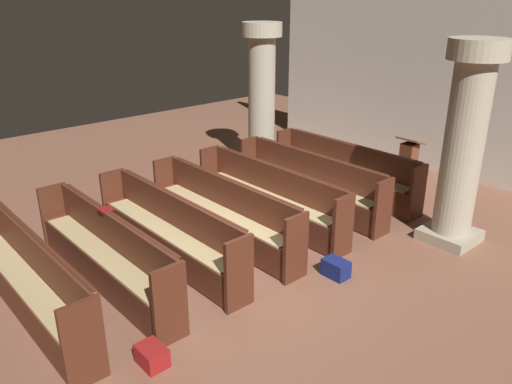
{
  "coord_description": "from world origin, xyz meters",
  "views": [
    {
      "loc": [
        5.0,
        -4.14,
        3.79
      ],
      "look_at": [
        -0.68,
        0.92,
        0.75
      ],
      "focal_mm": 35.56,
      "sensor_mm": 36.0,
      "label": 1
    }
  ],
  "objects_px": {
    "pew_row_6": "(28,277)",
    "pillar_aisle_side": "(464,142)",
    "pew_row_2": "(269,194)",
    "lectern": "(407,167)",
    "pew_row_3": "(223,210)",
    "kneeler_box_navy": "(336,268)",
    "kneeler_box_red": "(152,356)",
    "pillar_far_side": "(262,94)",
    "pew_row_0": "(344,168)",
    "pew_row_5": "(105,250)",
    "pew_row_1": "(309,180)",
    "pew_row_4": "(169,229)",
    "hymn_book": "(106,209)"
  },
  "relations": [
    {
      "from": "pew_row_6",
      "to": "pillar_aisle_side",
      "type": "bearing_deg",
      "value": 66.91
    },
    {
      "from": "pew_row_2",
      "to": "pew_row_6",
      "type": "bearing_deg",
      "value": -90.0
    },
    {
      "from": "pew_row_6",
      "to": "lectern",
      "type": "distance_m",
      "value": 7.29
    },
    {
      "from": "pew_row_3",
      "to": "kneeler_box_navy",
      "type": "height_order",
      "value": "pew_row_3"
    },
    {
      "from": "kneeler_box_red",
      "to": "lectern",
      "type": "bearing_deg",
      "value": 99.73
    },
    {
      "from": "pew_row_2",
      "to": "kneeler_box_navy",
      "type": "relative_size",
      "value": 9.19
    },
    {
      "from": "pew_row_3",
      "to": "pillar_far_side",
      "type": "relative_size",
      "value": 1.06
    },
    {
      "from": "kneeler_box_navy",
      "to": "kneeler_box_red",
      "type": "height_order",
      "value": "kneeler_box_navy"
    },
    {
      "from": "pew_row_0",
      "to": "pew_row_2",
      "type": "xyz_separation_m",
      "value": [
        0.0,
        -2.03,
        0.0
      ]
    },
    {
      "from": "pew_row_5",
      "to": "pew_row_0",
      "type": "bearing_deg",
      "value": 90.0
    },
    {
      "from": "pew_row_1",
      "to": "pew_row_3",
      "type": "height_order",
      "value": "same"
    },
    {
      "from": "pew_row_0",
      "to": "lectern",
      "type": "relative_size",
      "value": 3.09
    },
    {
      "from": "pew_row_1",
      "to": "pew_row_3",
      "type": "relative_size",
      "value": 1.0
    },
    {
      "from": "kneeler_box_red",
      "to": "pew_row_3",
      "type": "bearing_deg",
      "value": 126.91
    },
    {
      "from": "pew_row_5",
      "to": "lectern",
      "type": "xyz_separation_m",
      "value": [
        0.68,
        6.24,
        -0.07
      ]
    },
    {
      "from": "pew_row_2",
      "to": "pew_row_0",
      "type": "bearing_deg",
      "value": 90.0
    },
    {
      "from": "pew_row_0",
      "to": "pew_row_4",
      "type": "distance_m",
      "value": 4.06
    },
    {
      "from": "pew_row_2",
      "to": "pillar_aisle_side",
      "type": "bearing_deg",
      "value": 34.94
    },
    {
      "from": "pillar_aisle_side",
      "to": "kneeler_box_red",
      "type": "relative_size",
      "value": 9.0
    },
    {
      "from": "pillar_far_side",
      "to": "kneeler_box_navy",
      "type": "xyz_separation_m",
      "value": [
        4.37,
        -2.55,
        -1.53
      ]
    },
    {
      "from": "pew_row_6",
      "to": "hymn_book",
      "type": "xyz_separation_m",
      "value": [
        -0.22,
        1.2,
        0.48
      ]
    },
    {
      "from": "pew_row_4",
      "to": "pillar_far_side",
      "type": "xyz_separation_m",
      "value": [
        -2.41,
        4.05,
        1.13
      ]
    },
    {
      "from": "pew_row_2",
      "to": "kneeler_box_navy",
      "type": "height_order",
      "value": "pew_row_2"
    },
    {
      "from": "lectern",
      "to": "kneeler_box_red",
      "type": "height_order",
      "value": "lectern"
    },
    {
      "from": "pew_row_0",
      "to": "pew_row_3",
      "type": "distance_m",
      "value": 3.04
    },
    {
      "from": "hymn_book",
      "to": "kneeler_box_navy",
      "type": "height_order",
      "value": "hymn_book"
    },
    {
      "from": "pillar_far_side",
      "to": "pew_row_2",
      "type": "bearing_deg",
      "value": -39.93
    },
    {
      "from": "hymn_book",
      "to": "kneeler_box_red",
      "type": "relative_size",
      "value": 0.55
    },
    {
      "from": "pew_row_5",
      "to": "pew_row_6",
      "type": "height_order",
      "value": "same"
    },
    {
      "from": "pew_row_4",
      "to": "kneeler_box_navy",
      "type": "xyz_separation_m",
      "value": [
        1.96,
        1.49,
        -0.4
      ]
    },
    {
      "from": "pew_row_0",
      "to": "pillar_aisle_side",
      "type": "xyz_separation_m",
      "value": [
        2.46,
        -0.31,
        1.13
      ]
    },
    {
      "from": "pew_row_6",
      "to": "kneeler_box_red",
      "type": "distance_m",
      "value": 1.97
    },
    {
      "from": "pew_row_0",
      "to": "kneeler_box_red",
      "type": "height_order",
      "value": "pew_row_0"
    },
    {
      "from": "pew_row_4",
      "to": "hymn_book",
      "type": "distance_m",
      "value": 0.98
    },
    {
      "from": "pillar_aisle_side",
      "to": "pew_row_2",
      "type": "bearing_deg",
      "value": -145.06
    },
    {
      "from": "pew_row_3",
      "to": "pew_row_6",
      "type": "height_order",
      "value": "same"
    },
    {
      "from": "pew_row_1",
      "to": "pew_row_6",
      "type": "xyz_separation_m",
      "value": [
        0.0,
        -5.07,
        0.0
      ]
    },
    {
      "from": "pew_row_2",
      "to": "pew_row_5",
      "type": "height_order",
      "value": "same"
    },
    {
      "from": "pew_row_5",
      "to": "kneeler_box_red",
      "type": "xyz_separation_m",
      "value": [
        1.82,
        -0.39,
        -0.41
      ]
    },
    {
      "from": "pew_row_0",
      "to": "pillar_far_side",
      "type": "height_order",
      "value": "pillar_far_side"
    },
    {
      "from": "pew_row_3",
      "to": "pew_row_5",
      "type": "relative_size",
      "value": 1.0
    },
    {
      "from": "pew_row_1",
      "to": "pew_row_5",
      "type": "bearing_deg",
      "value": -90.0
    },
    {
      "from": "pew_row_1",
      "to": "pew_row_2",
      "type": "relative_size",
      "value": 1.0
    },
    {
      "from": "pew_row_1",
      "to": "pew_row_4",
      "type": "xyz_separation_m",
      "value": [
        0.0,
        -3.04,
        0.0
      ]
    },
    {
      "from": "pillar_aisle_side",
      "to": "pew_row_1",
      "type": "bearing_deg",
      "value": -163.99
    },
    {
      "from": "pillar_aisle_side",
      "to": "kneeler_box_red",
      "type": "xyz_separation_m",
      "value": [
        -0.64,
        -5.16,
        -1.54
      ]
    },
    {
      "from": "pew_row_4",
      "to": "pew_row_6",
      "type": "height_order",
      "value": "same"
    },
    {
      "from": "pillar_aisle_side",
      "to": "lectern",
      "type": "distance_m",
      "value": 2.61
    },
    {
      "from": "pew_row_4",
      "to": "pew_row_5",
      "type": "xyz_separation_m",
      "value": [
        0.0,
        -1.01,
        0.0
      ]
    },
    {
      "from": "pew_row_1",
      "to": "pew_row_2",
      "type": "bearing_deg",
      "value": -90.0
    }
  ]
}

